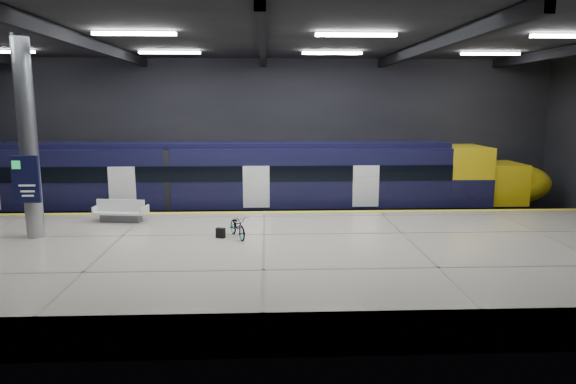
{
  "coord_description": "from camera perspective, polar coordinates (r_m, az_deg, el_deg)",
  "views": [
    {
      "loc": [
        0.11,
        -18.86,
        5.7
      ],
      "look_at": [
        0.97,
        1.5,
        2.2
      ],
      "focal_mm": 32.0,
      "sensor_mm": 36.0,
      "label": 1
    }
  ],
  "objects": [
    {
      "name": "platform",
      "position": [
        17.15,
        -2.7,
        -7.74
      ],
      "size": [
        30.0,
        11.0,
        1.1
      ],
      "primitive_type": "cube",
      "color": "#B4AB98",
      "rests_on": "ground"
    },
    {
      "name": "train",
      "position": [
        24.68,
        -6.29,
        1.21
      ],
      "size": [
        29.4,
        2.84,
        3.79
      ],
      "color": "black",
      "rests_on": "ground"
    },
    {
      "name": "bicycle",
      "position": [
        17.96,
        -5.6,
        -3.81
      ],
      "size": [
        1.05,
        1.64,
        0.81
      ],
      "primitive_type": "imported",
      "rotation": [
        0.0,
        0.0,
        0.36
      ],
      "color": "#99999E",
      "rests_on": "platform"
    },
    {
      "name": "rails",
      "position": [
        25.0,
        -2.61,
        -3.25
      ],
      "size": [
        30.0,
        1.52,
        0.16
      ],
      "color": "gray",
      "rests_on": "ground"
    },
    {
      "name": "ground",
      "position": [
        19.7,
        -2.66,
        -7.08
      ],
      "size": [
        30.0,
        30.0,
        0.0
      ],
      "primitive_type": "plane",
      "color": "black",
      "rests_on": "ground"
    },
    {
      "name": "safety_strip",
      "position": [
        22.09,
        -2.65,
        -2.27
      ],
      "size": [
        30.0,
        0.4,
        0.01
      ],
      "primitive_type": "cube",
      "color": "yellow",
      "rests_on": "platform"
    },
    {
      "name": "info_column",
      "position": [
        19.63,
        -26.93,
        5.08
      ],
      "size": [
        0.9,
        0.78,
        6.9
      ],
      "color": "#9EA0A5",
      "rests_on": "platform"
    },
    {
      "name": "pannier_bag",
      "position": [
        18.06,
        -7.5,
        -4.53
      ],
      "size": [
        0.35,
        0.28,
        0.35
      ],
      "primitive_type": "cube",
      "rotation": [
        0.0,
        0.0,
        -0.39
      ],
      "color": "black",
      "rests_on": "platform"
    },
    {
      "name": "bench",
      "position": [
        21.37,
        -18.05,
        -2.32
      ],
      "size": [
        2.11,
        1.12,
        0.89
      ],
      "rotation": [
        0.0,
        0.0,
        -0.15
      ],
      "color": "#595B60",
      "rests_on": "platform"
    },
    {
      "name": "room_shell",
      "position": [
        18.86,
        -2.8,
        9.79
      ],
      "size": [
        30.1,
        16.1,
        8.05
      ],
      "color": "black",
      "rests_on": "ground"
    }
  ]
}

